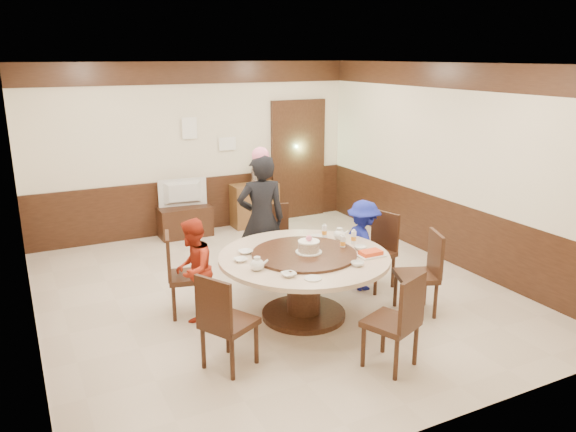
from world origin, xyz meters
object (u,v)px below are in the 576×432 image
person_red (193,270)px  banquet_table (304,273)px  person_standing (261,220)px  television (183,193)px  side_cabinet (254,205)px  birthday_cake (309,246)px  thermos (255,173)px  shrimp_platter (371,254)px  tv_stand (185,221)px  person_blue (363,245)px

person_red → banquet_table: bearing=96.5°
person_standing → television: person_standing is taller
person_red → side_cabinet: 3.66m
person_standing → birthday_cake: bearing=104.2°
person_standing → thermos: person_standing is taller
person_red → shrimp_platter: 1.99m
birthday_cake → shrimp_platter: 0.69m
banquet_table → tv_stand: (-0.34, 3.52, -0.28)m
birthday_cake → side_cabinet: 3.71m
person_red → television: person_red is taller
banquet_table → person_blue: person_blue is taller
person_standing → television: 2.39m
person_red → television: 3.10m
tv_stand → banquet_table: bearing=-84.5°
person_red → side_cabinet: person_red is taller
person_standing → birthday_cake: size_ratio=5.75×
banquet_table → person_blue: (1.06, 0.39, 0.05)m
person_red → thermos: person_red is taller
television → thermos: size_ratio=2.08×
shrimp_platter → thermos: thermos is taller
birthday_cake → television: 3.57m
person_blue → birthday_cake: (-1.02, -0.41, 0.27)m
banquet_table → person_blue: size_ratio=1.65×
person_red → birthday_cake: person_red is taller
banquet_table → birthday_cake: (0.05, -0.02, 0.32)m
birthday_cake → person_standing: bearing=92.3°
person_standing → person_blue: (1.06, -0.77, -0.27)m
person_blue → television: person_blue is taller
banquet_table → television: (-0.34, 3.52, 0.19)m
person_red → tv_stand: person_red is taller
birthday_cake → shrimp_platter: bearing=-30.2°
birthday_cake → television: birthday_cake is taller
birthday_cake → tv_stand: size_ratio=0.35×
person_blue → television: bearing=27.3°
shrimp_platter → television: 4.01m
side_cabinet → shrimp_platter: bearing=-94.2°
banquet_table → shrimp_platter: shrimp_platter is taller
person_blue → shrimp_platter: size_ratio=3.87×
person_blue → television: 3.43m
tv_stand → television: television is taller
person_red → birthday_cake: (1.17, -0.55, 0.26)m
thermos → birthday_cake: bearing=-104.2°
person_standing → side_cabinet: (0.93, 2.39, -0.48)m
banquet_table → shrimp_platter: 0.78m
person_blue → tv_stand: person_blue is taller
birthday_cake → side_cabinet: bearing=76.1°
thermos → person_standing: bearing=-111.6°
banquet_table → shrimp_platter: bearing=-29.6°
tv_stand → television: 0.48m
person_standing → side_cabinet: size_ratio=2.14×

